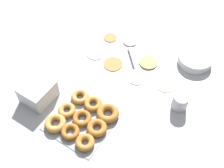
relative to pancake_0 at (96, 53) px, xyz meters
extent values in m
plane|color=#B2B5BA|center=(0.24, -0.05, 0.00)|extent=(3.00, 3.00, 0.00)
cylinder|color=silver|center=(0.00, 0.00, 0.00)|extent=(0.11, 0.11, 0.01)
cylinder|color=tan|center=(0.30, 0.10, 0.00)|extent=(0.11, 0.11, 0.01)
cylinder|color=beige|center=(0.46, 0.01, 0.00)|extent=(0.10, 0.10, 0.01)
cylinder|color=beige|center=(0.30, -0.04, 0.00)|extent=(0.09, 0.09, 0.01)
cylinder|color=beige|center=(0.12, 0.20, 0.00)|extent=(0.08, 0.08, 0.01)
cylinder|color=#B27F42|center=(0.13, -0.01, 0.00)|extent=(0.11, 0.11, 0.01)
cylinder|color=#B27F42|center=(0.00, 0.16, 0.00)|extent=(0.08, 0.08, 0.01)
cube|color=#93969B|center=(0.21, -0.41, 0.00)|extent=(0.30, 0.31, 0.01)
torus|color=#D19347|center=(0.12, -0.50, 0.02)|extent=(0.10, 0.10, 0.03)
torus|color=#AD6B28|center=(0.20, -0.50, 0.01)|extent=(0.09, 0.09, 0.03)
torus|color=#C68438|center=(0.30, -0.51, 0.02)|extent=(0.09, 0.09, 0.03)
torus|color=#D19347|center=(0.12, -0.41, 0.02)|extent=(0.09, 0.09, 0.03)
torus|color=#AD6B28|center=(0.21, -0.41, 0.01)|extent=(0.09, 0.09, 0.03)
torus|color=#B7752D|center=(0.30, -0.42, 0.02)|extent=(0.10, 0.10, 0.03)
torus|color=#D19347|center=(0.12, -0.31, 0.02)|extent=(0.09, 0.09, 0.03)
torus|color=#C68438|center=(0.20, -0.31, 0.02)|extent=(0.09, 0.09, 0.03)
torus|color=#B7752D|center=(0.30, -0.32, 0.02)|extent=(0.11, 0.11, 0.03)
cylinder|color=white|center=(0.52, 0.25, 0.02)|extent=(0.19, 0.19, 0.05)
cube|color=white|center=(-0.06, -0.42, 0.01)|extent=(0.14, 0.16, 0.02)
cube|color=white|center=(-0.06, -0.42, 0.03)|extent=(0.14, 0.16, 0.02)
cube|color=white|center=(-0.06, -0.42, 0.05)|extent=(0.14, 0.16, 0.02)
cube|color=white|center=(-0.06, -0.42, 0.07)|extent=(0.14, 0.16, 0.02)
cube|color=white|center=(-0.06, -0.42, 0.09)|extent=(0.14, 0.16, 0.02)
cylinder|color=white|center=(0.57, -0.08, 0.04)|extent=(0.08, 0.08, 0.09)
cube|color=black|center=(0.20, 0.07, 0.00)|extent=(0.12, 0.12, 0.01)
cube|color=#BCBCC1|center=(0.10, 0.18, 0.00)|extent=(0.13, 0.13, 0.01)
camera|label=1|loc=(0.72, -0.93, 1.20)|focal=45.00mm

